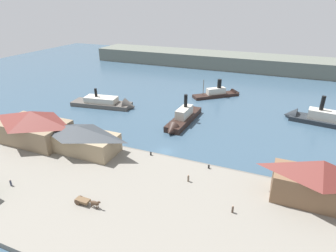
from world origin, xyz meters
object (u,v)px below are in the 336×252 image
pedestrian_near_west_shed (11,183)px  ferry_departing_north (316,118)px  mooring_post_west (151,154)px  pedestrian_near_east_shed (233,209)px  mooring_post_center_west (209,167)px  ferry_mid_harbor (221,93)px  ferry_shed_west_terminal (34,126)px  pedestrian_walking_east (188,178)px  mooring_post_center_east (18,126)px  horse_cart (87,201)px  ferry_near_quay (181,120)px  ferry_outer_harbor (109,104)px  ferry_shed_east_terminal (319,181)px  ferry_shed_central_terminal (79,138)px

pedestrian_near_west_shed → ferry_departing_north: (63.63, 65.67, -0.41)m
mooring_post_west → pedestrian_near_east_shed: bearing=-29.6°
mooring_post_center_west → ferry_mid_harbor: size_ratio=0.05×
ferry_mid_harbor → ferry_shed_west_terminal: bearing=-121.8°
pedestrian_walking_east → pedestrian_near_west_shed: (-34.89, -15.91, -0.09)m
mooring_post_center_west → ferry_mid_harbor: ferry_mid_harbor is taller
ferry_shed_west_terminal → mooring_post_center_east: size_ratio=21.50×
ferry_shed_west_terminal → mooring_post_center_west: (48.96, 4.76, -4.14)m
horse_cart → pedestrian_near_east_shed: (26.54, 8.68, -0.19)m
mooring_post_center_east → ferry_near_quay: 51.93m
pedestrian_near_east_shed → ferry_mid_harbor: ferry_mid_harbor is taller
mooring_post_center_east → ferry_near_quay: size_ratio=0.04×
mooring_post_center_west → ferry_near_quay: (-15.55, 24.26, -0.04)m
ferry_outer_harbor → ferry_shed_west_terminal: bearing=-93.5°
ferry_shed_east_terminal → ferry_shed_west_terminal: bearing=-178.9°
mooring_post_center_west → ferry_near_quay: size_ratio=0.04×
mooring_post_west → ferry_departing_north: ferry_departing_north is taller
ferry_shed_central_terminal → mooring_post_center_west: (33.98, 4.16, -3.07)m
pedestrian_walking_east → mooring_post_center_east: bearing=173.4°
ferry_shed_central_terminal → horse_cart: bearing=-48.6°
pedestrian_walking_east → pedestrian_near_west_shed: bearing=-155.5°
pedestrian_walking_east → ferry_shed_central_terminal: bearing=175.2°
ferry_shed_east_terminal → pedestrian_near_east_shed: 17.74m
horse_cart → ferry_outer_harbor: ferry_outer_harbor is taller
ferry_shed_central_terminal → pedestrian_near_west_shed: (-3.78, -18.53, -2.81)m
ferry_shed_west_terminal → ferry_mid_harbor: ferry_shed_west_terminal is taller
ferry_outer_harbor → ferry_departing_north: bearing=10.7°
horse_cart → pedestrian_near_east_shed: bearing=18.1°
ferry_shed_east_terminal → pedestrian_walking_east: (-25.18, -3.45, -3.92)m
pedestrian_near_west_shed → mooring_post_center_east: bearing=136.2°
pedestrian_walking_east → ferry_departing_north: size_ratio=0.07×
ferry_shed_central_terminal → pedestrian_near_west_shed: ferry_shed_central_terminal is taller
mooring_post_center_west → ferry_mid_harbor: 59.36m
pedestrian_near_west_shed → mooring_post_center_east: size_ratio=1.71×
ferry_shed_east_terminal → pedestrian_near_east_shed: (-14.38, -9.60, -3.98)m
pedestrian_near_east_shed → mooring_post_west: size_ratio=1.81×
mooring_post_center_west → ferry_outer_harbor: 55.24m
ferry_shed_west_terminal → horse_cart: (30.34, -16.85, -3.66)m
pedestrian_near_east_shed → mooring_post_center_east: size_ratio=1.81×
ferry_shed_central_terminal → pedestrian_walking_east: size_ratio=12.07×
horse_cart → pedestrian_near_west_shed: bearing=-176.8°
ferry_shed_central_terminal → mooring_post_center_west: size_ratio=23.47×
mooring_post_center_west → horse_cart: bearing=-130.7°
mooring_post_center_east → ferry_departing_north: 97.34m
pedestrian_near_west_shed → mooring_post_center_west: pedestrian_near_west_shed is taller
mooring_post_center_west → ferry_shed_east_terminal: bearing=-8.5°
horse_cart → pedestrian_walking_east: 21.63m
ferry_near_quay → pedestrian_near_west_shed: bearing=-115.3°
pedestrian_walking_east → mooring_post_west: size_ratio=1.94×
ferry_mid_harbor → ferry_outer_harbor: 47.43m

